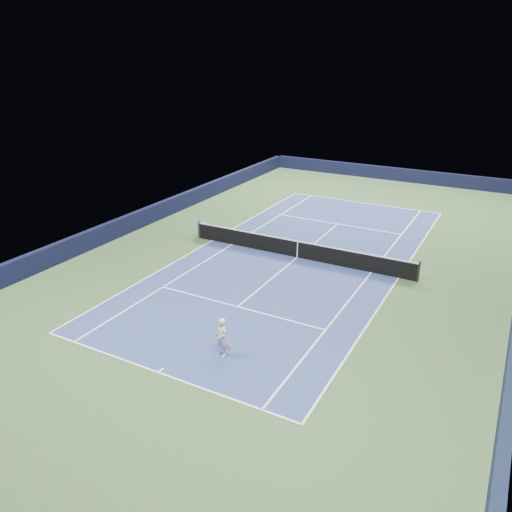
% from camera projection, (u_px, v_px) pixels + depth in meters
% --- Properties ---
extents(ground, '(40.00, 40.00, 0.00)m').
position_uv_depth(ground, '(297.00, 258.00, 27.10)').
color(ground, '#2F4A28').
rests_on(ground, ground).
extents(wall_far, '(22.00, 0.35, 1.10)m').
position_uv_depth(wall_far, '(392.00, 174.00, 42.97)').
color(wall_far, black).
rests_on(wall_far, ground).
extents(wall_left, '(0.35, 40.00, 1.10)m').
position_uv_depth(wall_left, '(142.00, 218.00, 31.66)').
color(wall_left, black).
rests_on(wall_left, ground).
extents(court_surface, '(10.97, 23.77, 0.01)m').
position_uv_depth(court_surface, '(297.00, 257.00, 27.10)').
color(court_surface, navy).
rests_on(court_surface, ground).
extents(baseline_far, '(10.97, 0.08, 0.00)m').
position_uv_depth(baseline_far, '(363.00, 203.00, 36.74)').
color(baseline_far, white).
rests_on(baseline_far, ground).
extents(baseline_near, '(10.97, 0.08, 0.00)m').
position_uv_depth(baseline_near, '(158.00, 372.00, 17.45)').
color(baseline_near, white).
rests_on(baseline_near, ground).
extents(sideline_doubles_right, '(0.08, 23.77, 0.00)m').
position_uv_depth(sideline_doubles_right, '(399.00, 278.00, 24.68)').
color(sideline_doubles_right, white).
rests_on(sideline_doubles_right, ground).
extents(sideline_doubles_left, '(0.08, 23.77, 0.00)m').
position_uv_depth(sideline_doubles_left, '(213.00, 240.00, 29.51)').
color(sideline_doubles_left, white).
rests_on(sideline_doubles_left, ground).
extents(sideline_singles_right, '(0.08, 23.77, 0.00)m').
position_uv_depth(sideline_singles_right, '(371.00, 272.00, 25.28)').
color(sideline_singles_right, white).
rests_on(sideline_singles_right, ground).
extents(sideline_singles_left, '(0.08, 23.77, 0.00)m').
position_uv_depth(sideline_singles_left, '(232.00, 244.00, 28.91)').
color(sideline_singles_left, white).
rests_on(sideline_singles_left, ground).
extents(service_line_far, '(8.23, 0.08, 0.00)m').
position_uv_depth(service_line_far, '(338.00, 224.00, 32.29)').
color(service_line_far, white).
rests_on(service_line_far, ground).
extents(service_line_near, '(8.23, 0.08, 0.00)m').
position_uv_depth(service_line_near, '(238.00, 307.00, 21.90)').
color(service_line_near, white).
rests_on(service_line_near, ground).
extents(center_service_line, '(0.08, 12.80, 0.00)m').
position_uv_depth(center_service_line, '(297.00, 257.00, 27.09)').
color(center_service_line, white).
rests_on(center_service_line, ground).
extents(center_mark_far, '(0.08, 0.30, 0.00)m').
position_uv_depth(center_mark_far, '(363.00, 203.00, 36.62)').
color(center_mark_far, white).
rests_on(center_mark_far, ground).
extents(center_mark_near, '(0.08, 0.30, 0.00)m').
position_uv_depth(center_mark_near, '(161.00, 370.00, 17.57)').
color(center_mark_near, white).
rests_on(center_mark_near, ground).
extents(tennis_net, '(12.90, 0.10, 1.07)m').
position_uv_depth(tennis_net, '(298.00, 249.00, 26.90)').
color(tennis_net, black).
rests_on(tennis_net, ground).
extents(sponsor_cube, '(0.58, 0.51, 0.83)m').
position_uv_depth(sponsor_cube, '(203.00, 229.00, 30.09)').
color(sponsor_cube, blue).
rests_on(sponsor_cube, ground).
extents(tennis_player, '(0.77, 1.30, 2.31)m').
position_uv_depth(tennis_player, '(222.00, 338.00, 18.16)').
color(tennis_player, silver).
rests_on(tennis_player, ground).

